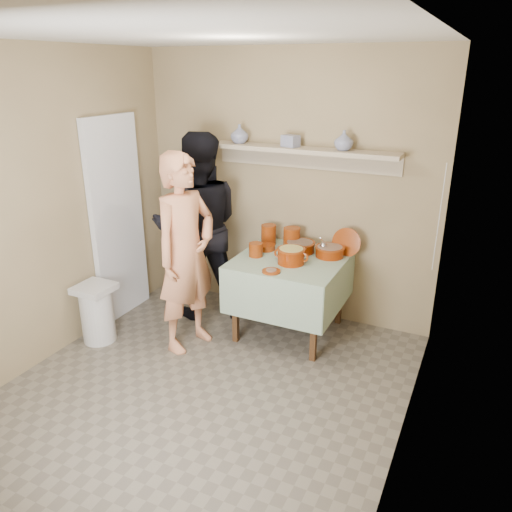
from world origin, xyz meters
The scene contains 22 objects.
ground centered at (0.00, 0.00, 0.00)m, with size 3.50×3.50×0.00m, color #665D50.
tile_panel centered at (-1.46, 0.95, 1.00)m, with size 0.06×0.70×2.00m, color silver.
plate_stack_a centered at (-0.10, 1.56, 0.86)m, with size 0.15×0.15×0.20m, color #6F2406.
plate_stack_b centered at (0.14, 1.57, 0.86)m, with size 0.16×0.16×0.20m, color #6F2406.
bowl_stack centered at (-0.06, 1.19, 0.83)m, with size 0.13×0.13×0.13m, color #6F2406.
empty_bowl centered at (-0.05, 1.40, 0.79)m, with size 0.18×0.18×0.05m, color #6F2406.
propped_lid centered at (0.68, 1.60, 0.88)m, with size 0.28×0.28×0.02m, color #6F2406.
vase_right centered at (0.59, 1.63, 1.81)m, with size 0.17×0.17×0.17m, color navy.
vase_left centered at (-0.44, 1.62, 1.81)m, with size 0.17×0.17×0.18m, color navy.
ceramic_box centered at (0.09, 1.62, 1.77)m, with size 0.15×0.11×0.11m, color navy.
person_cook centered at (-0.49, 0.68, 0.89)m, with size 0.65×0.43×1.78m, color tan.
person_helper centered at (-0.73, 1.28, 0.93)m, with size 0.90×0.70×1.86m, color black.
room_shell centered at (0.00, 0.00, 1.61)m, with size 3.04×3.54×2.62m.
serving_table centered at (0.25, 1.28, 0.64)m, with size 0.97×0.97×0.76m.
cazuela_meat_a centered at (0.26, 1.49, 0.82)m, with size 0.30×0.30×0.10m.
cazuela_meat_b centered at (0.56, 1.48, 0.82)m, with size 0.28×0.28×0.10m.
ladle centered at (0.50, 1.45, 0.87)m, with size 0.08×0.26×0.19m.
cazuela_rice centered at (0.30, 1.17, 0.85)m, with size 0.33×0.25×0.14m.
front_plate centered at (0.22, 0.90, 0.77)m, with size 0.16×0.16×0.03m.
wall_shelf centered at (0.20, 1.65, 1.67)m, with size 1.80×0.25×0.21m.
trash_bin centered at (-1.30, 0.37, 0.28)m, with size 0.32×0.32×0.56m.
electrical_cord centered at (1.47, 1.48, 1.25)m, with size 0.01×0.05×0.90m.
Camera 1 is at (1.81, -2.72, 2.41)m, focal length 35.00 mm.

